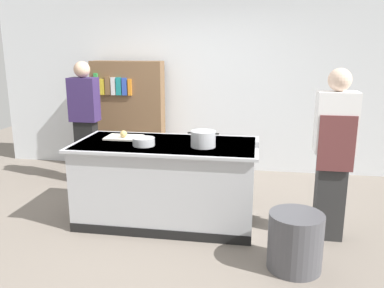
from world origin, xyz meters
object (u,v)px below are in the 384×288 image
mixing_bowl (144,142)px  person_chef (334,152)px  person_guest (85,120)px  stock_pot (203,139)px  trash_bin (295,241)px  onion (123,134)px  bookshelf (129,116)px

mixing_bowl → person_chef: (1.92, 0.02, -0.03)m
person_chef → person_guest: (-3.12, 1.22, -0.00)m
mixing_bowl → stock_pot: bearing=4.7°
trash_bin → person_chef: (0.38, 0.66, 0.66)m
trash_bin → mixing_bowl: bearing=157.4°
onion → trash_bin: (1.84, -0.89, -0.70)m
trash_bin → person_guest: (-2.74, 1.88, 0.65)m
stock_pot → trash_bin: 1.36m
onion → person_guest: size_ratio=0.05×
onion → person_guest: bearing=132.4°
mixing_bowl → trash_bin: 1.80m
onion → person_chef: (2.22, -0.23, -0.05)m
onion → trash_bin: 2.17m
person_guest → trash_bin: bearing=64.8°
stock_pot → bookshelf: bearing=127.1°
person_chef → bookshelf: size_ratio=1.01×
bookshelf → person_chef: bearing=-35.3°
trash_bin → onion: bearing=154.2°
trash_bin → bookshelf: 3.55m
mixing_bowl → bookshelf: bearing=112.6°
mixing_bowl → person_guest: bearing=134.3°
person_chef → bookshelf: person_chef is taller
stock_pot → trash_bin: stock_pot is taller
person_chef → person_guest: size_ratio=1.00×
stock_pot → onion: bearing=167.8°
stock_pot → person_guest: bearing=147.1°
mixing_bowl → person_guest: size_ratio=0.14×
onion → stock_pot: size_ratio=0.24×
person_guest → bookshelf: size_ratio=1.01×
trash_bin → person_chef: size_ratio=0.30×
trash_bin → person_guest: size_ratio=0.30×
person_chef → bookshelf: (-2.73, 1.93, -0.06)m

